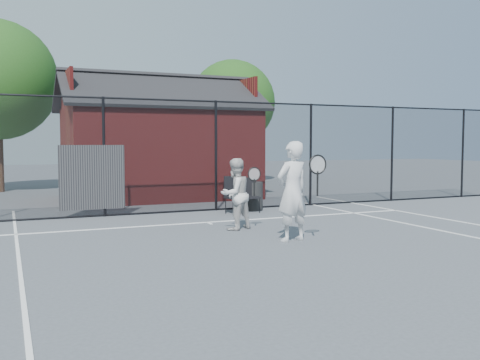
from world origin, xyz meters
name	(u,v)px	position (x,y,z in m)	size (l,w,h in m)	color
ground	(264,245)	(0.00, 0.00, 0.00)	(80.00, 80.00, 0.00)	#495054
court_lines	(301,259)	(0.00, -1.32, 0.01)	(11.02, 18.00, 0.01)	white
fence	(170,158)	(-0.30, 5.00, 1.45)	(22.04, 3.00, 3.00)	black
clubhouse	(159,150)	(0.50, 9.00, 1.61)	(6.50, 4.36, 4.19)	maroon
tree_right	(232,103)	(5.50, 14.50, 3.71)	(3.97, 3.97, 5.70)	#321F14
player_front	(293,191)	(0.66, 0.13, 0.95)	(0.88, 0.68, 1.89)	silver
player_back	(235,194)	(0.21, 1.81, 0.76)	(0.90, 0.80, 1.53)	silver
chair_left	(236,196)	(1.20, 4.10, 0.48)	(0.46, 0.48, 0.96)	black
chair_right	(251,196)	(1.69, 4.22, 0.45)	(0.43, 0.45, 0.90)	black
waste_bin	(253,196)	(1.93, 4.60, 0.39)	(0.54, 0.54, 0.78)	black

